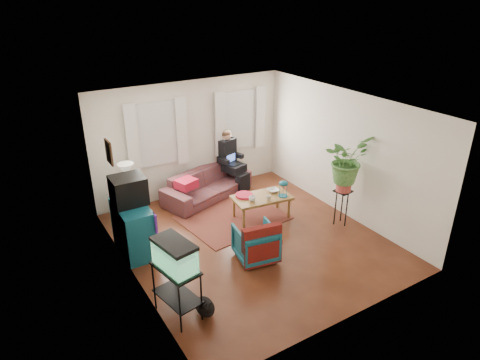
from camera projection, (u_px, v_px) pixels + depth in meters
floor at (251, 240)px, 8.14m from camera, size 4.50×5.00×0.01m
ceiling at (253, 106)px, 7.06m from camera, size 4.50×5.00×0.01m
wall_back at (191, 139)px, 9.54m from camera, size 4.50×0.01×2.60m
wall_front at (354, 243)px, 5.66m from camera, size 4.50×0.01×2.60m
wall_left at (128, 209)px, 6.53m from camera, size 0.01×5.00×2.60m
wall_right at (345, 154)px, 8.67m from camera, size 0.01×5.00×2.60m
window_left at (157, 134)px, 9.04m from camera, size 1.08×0.04×1.38m
window_right at (239, 120)px, 10.02m from camera, size 1.08×0.04×1.38m
curtains_left at (158, 135)px, 8.98m from camera, size 1.36×0.06×1.50m
curtains_right at (241, 121)px, 9.96m from camera, size 1.36×0.06×1.50m
picture_frame at (109, 152)px, 6.94m from camera, size 0.04×0.32×0.40m
area_rug at (233, 217)px, 8.91m from camera, size 2.17×1.82×0.01m
sofa at (207, 180)px, 9.62m from camera, size 2.29×1.43×0.84m
seated_person at (230, 162)px, 10.06m from camera, size 0.70×0.79×1.27m
side_table at (130, 203)px, 8.82m from camera, size 0.55×0.55×0.63m
table_lamp at (127, 177)px, 8.58m from camera, size 0.41×0.41×0.58m
dresser at (133, 229)px, 7.62m from camera, size 0.53×1.04×0.93m
crt_tv at (128, 190)px, 7.41m from camera, size 0.58×0.52×0.50m
aquarium_stand at (177, 291)px, 6.13m from camera, size 0.54×0.80×0.82m
aquarium at (175, 255)px, 5.87m from camera, size 0.49×0.73×0.43m
black_cat at (205, 305)px, 6.23m from camera, size 0.30×0.42×0.34m
armchair at (256, 241)px, 7.46m from camera, size 0.77×0.73×0.69m
serape_throw at (262, 242)px, 7.18m from camera, size 0.71×0.27×0.57m
coffee_table at (261, 207)px, 8.83m from camera, size 1.25×0.79×0.49m
cup_a at (252, 199)px, 8.53m from camera, size 0.15×0.15×0.10m
cup_b at (268, 198)px, 8.57m from camera, size 0.12×0.12×0.10m
bowl at (273, 190)px, 8.93m from camera, size 0.26×0.26×0.06m
snack_tray at (244, 195)px, 8.74m from camera, size 0.41×0.41×0.04m
birdcage at (283, 189)px, 8.68m from camera, size 0.22×0.22×0.34m
plant_stand at (341, 207)px, 8.55m from camera, size 0.36×0.36×0.74m
potted_plant at (346, 167)px, 8.18m from camera, size 0.96×0.87×0.94m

